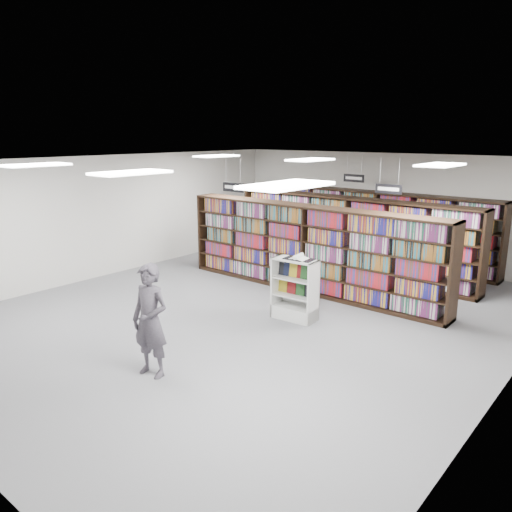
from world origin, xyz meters
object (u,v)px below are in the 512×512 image
Objects in this scene: endcap_display at (295,298)px; open_book at (299,258)px; bookshelf_row_near at (308,249)px; shopper at (150,321)px.

open_book reaches higher than endcap_display.
bookshelf_row_near reaches higher than open_book.
endcap_display is 2.03× the size of open_book.
endcap_display is 0.86m from open_book.
bookshelf_row_near is 2.01m from endcap_display.
endcap_display is (0.86, -1.72, -0.60)m from bookshelf_row_near.
bookshelf_row_near is 11.08× the size of open_book.
endcap_display is at bearing -63.39° from bookshelf_row_near.
endcap_display is 3.54m from shopper.
shopper is at bearing -83.91° from bookshelf_row_near.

